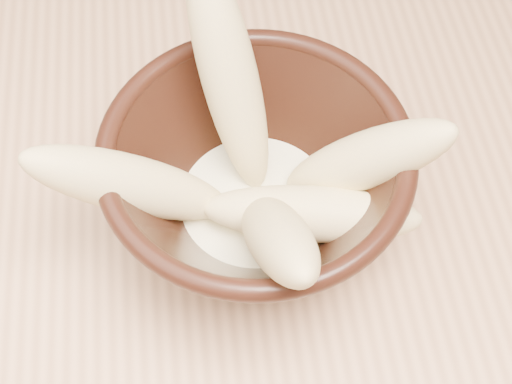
% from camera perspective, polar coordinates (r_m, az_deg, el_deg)
% --- Properties ---
extents(table, '(1.20, 0.80, 0.75)m').
position_cam_1_polar(table, '(0.67, -12.82, 1.35)').
color(table, tan).
rests_on(table, ground).
extents(bowl, '(0.20, 0.20, 0.11)m').
position_cam_1_polar(bowl, '(0.48, 0.00, 0.59)').
color(bowl, black).
rests_on(bowl, table).
extents(milk_puddle, '(0.11, 0.11, 0.02)m').
position_cam_1_polar(milk_puddle, '(0.51, 0.00, -1.05)').
color(milk_puddle, '#FBF6CA').
rests_on(milk_puddle, bowl).
extents(banana_upright, '(0.07, 0.12, 0.17)m').
position_cam_1_polar(banana_upright, '(0.47, -2.13, 9.18)').
color(banana_upright, '#EAD58A').
rests_on(banana_upright, bowl).
extents(banana_left, '(0.14, 0.05, 0.13)m').
position_cam_1_polar(banana_left, '(0.46, -9.81, 0.59)').
color(banana_left, '#EAD58A').
rests_on(banana_left, bowl).
extents(banana_right, '(0.13, 0.08, 0.12)m').
position_cam_1_polar(banana_right, '(0.47, 8.71, 2.52)').
color(banana_right, '#EAD58A').
rests_on(banana_right, bowl).
extents(banana_across, '(0.15, 0.07, 0.05)m').
position_cam_1_polar(banana_across, '(0.47, 4.40, -1.75)').
color(banana_across, '#EAD58A').
rests_on(banana_across, bowl).
extents(banana_front, '(0.05, 0.14, 0.13)m').
position_cam_1_polar(banana_front, '(0.43, 1.73, -3.62)').
color(banana_front, '#EAD58A').
rests_on(banana_front, bowl).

